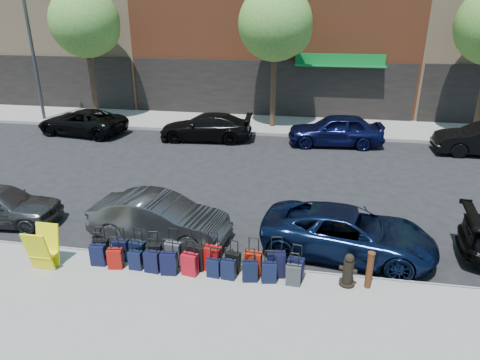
% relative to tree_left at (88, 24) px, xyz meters
% --- Properties ---
extents(ground, '(120.00, 120.00, 0.00)m').
position_rel_tree_left_xyz_m(ground, '(9.86, -9.50, -5.41)').
color(ground, black).
rests_on(ground, ground).
extents(sidewalk_near, '(60.00, 4.00, 0.15)m').
position_rel_tree_left_xyz_m(sidewalk_near, '(9.86, -16.00, -5.34)').
color(sidewalk_near, gray).
rests_on(sidewalk_near, ground).
extents(sidewalk_far, '(60.00, 4.00, 0.15)m').
position_rel_tree_left_xyz_m(sidewalk_far, '(9.86, 0.50, -5.34)').
color(sidewalk_far, gray).
rests_on(sidewalk_far, ground).
extents(curb_near, '(60.00, 0.08, 0.15)m').
position_rel_tree_left_xyz_m(curb_near, '(9.86, -13.98, -5.34)').
color(curb_near, gray).
rests_on(curb_near, ground).
extents(curb_far, '(60.00, 0.08, 0.15)m').
position_rel_tree_left_xyz_m(curb_far, '(9.86, -1.52, -5.34)').
color(curb_far, gray).
rests_on(curb_far, ground).
extents(tree_left, '(3.80, 3.80, 7.27)m').
position_rel_tree_left_xyz_m(tree_left, '(0.00, 0.00, 0.00)').
color(tree_left, black).
rests_on(tree_left, sidewalk_far).
extents(tree_center, '(3.80, 3.80, 7.27)m').
position_rel_tree_left_xyz_m(tree_center, '(10.50, 0.00, 0.00)').
color(tree_center, black).
rests_on(tree_center, sidewalk_far).
extents(streetlight, '(2.59, 0.18, 8.00)m').
position_rel_tree_left_xyz_m(streetlight, '(-2.94, -0.70, -0.75)').
color(streetlight, '#333338').
rests_on(streetlight, sidewalk_far).
extents(suitcase_front_0, '(0.42, 0.28, 0.93)m').
position_rel_tree_left_xyz_m(suitcase_front_0, '(7.38, -14.35, -4.97)').
color(suitcase_front_0, black).
rests_on(suitcase_front_0, sidewalk_near).
extents(suitcase_front_1, '(0.38, 0.22, 0.91)m').
position_rel_tree_left_xyz_m(suitcase_front_1, '(7.89, -14.27, -4.98)').
color(suitcase_front_1, black).
rests_on(suitcase_front_1, sidewalk_near).
extents(suitcase_front_2, '(0.43, 0.29, 0.96)m').
position_rel_tree_left_xyz_m(suitcase_front_2, '(8.38, -14.30, -4.96)').
color(suitcase_front_2, black).
rests_on(suitcase_front_2, sidewalk_near).
extents(suitcase_front_3, '(0.40, 0.26, 0.90)m').
position_rel_tree_left_xyz_m(suitcase_front_3, '(8.81, -14.30, -4.98)').
color(suitcase_front_3, black).
rests_on(suitcase_front_3, sidewalk_near).
extents(suitcase_front_4, '(0.44, 0.28, 1.02)m').
position_rel_tree_left_xyz_m(suitcase_front_4, '(9.30, -14.26, -4.94)').
color(suitcase_front_4, '#3B3B40').
rests_on(suitcase_front_4, sidewalk_near).
extents(suitcase_front_5, '(0.47, 0.30, 1.06)m').
position_rel_tree_left_xyz_m(suitcase_front_5, '(9.93, -14.34, -4.93)').
color(suitcase_front_5, black).
rests_on(suitcase_front_5, sidewalk_near).
extents(suitcase_front_6, '(0.48, 0.32, 1.06)m').
position_rel_tree_left_xyz_m(suitcase_front_6, '(10.35, -14.33, -4.93)').
color(suitcase_front_6, '#9B0A0A').
rests_on(suitcase_front_6, sidewalk_near).
extents(suitcase_front_7, '(0.38, 0.25, 0.86)m').
position_rel_tree_left_xyz_m(suitcase_front_7, '(10.87, -14.30, -4.99)').
color(suitcase_front_7, black).
rests_on(suitcase_front_7, sidewalk_near).
extents(suitcase_front_8, '(0.43, 0.26, 1.01)m').
position_rel_tree_left_xyz_m(suitcase_front_8, '(11.37, -14.35, -4.95)').
color(suitcase_front_8, maroon).
rests_on(suitcase_front_8, sidewalk_near).
extents(suitcase_front_9, '(0.47, 0.30, 1.06)m').
position_rel_tree_left_xyz_m(suitcase_front_9, '(11.93, -14.31, -4.93)').
color(suitcase_front_9, black).
rests_on(suitcase_front_9, sidewalk_near).
extents(suitcase_front_10, '(0.41, 0.28, 0.92)m').
position_rel_tree_left_xyz_m(suitcase_front_10, '(12.42, -14.35, -4.97)').
color(suitcase_front_10, black).
rests_on(suitcase_front_10, sidewalk_near).
extents(suitcase_back_0, '(0.39, 0.24, 0.91)m').
position_rel_tree_left_xyz_m(suitcase_back_0, '(7.42, -14.59, -4.98)').
color(suitcase_back_0, black).
rests_on(suitcase_back_0, sidewalk_near).
extents(suitcase_back_1, '(0.39, 0.27, 0.87)m').
position_rel_tree_left_xyz_m(suitcase_back_1, '(7.91, -14.65, -4.99)').
color(suitcase_back_1, '#940F09').
rests_on(suitcase_back_1, sidewalk_near).
extents(suitcase_back_2, '(0.34, 0.20, 0.80)m').
position_rel_tree_left_xyz_m(suitcase_back_2, '(8.43, -14.61, -5.01)').
color(suitcase_back_2, black).
rests_on(suitcase_back_2, sidewalk_near).
extents(suitcase_back_3, '(0.39, 0.25, 0.90)m').
position_rel_tree_left_xyz_m(suitcase_back_3, '(8.89, -14.64, -4.98)').
color(suitcase_back_3, black).
rests_on(suitcase_back_3, sidewalk_near).
extents(suitcase_back_4, '(0.42, 0.27, 0.94)m').
position_rel_tree_left_xyz_m(suitcase_back_4, '(9.32, -14.67, -4.97)').
color(suitcase_back_4, black).
rests_on(suitcase_back_4, sidewalk_near).
extents(suitcase_back_5, '(0.42, 0.29, 0.92)m').
position_rel_tree_left_xyz_m(suitcase_back_5, '(9.84, -14.60, -4.97)').
color(suitcase_back_5, '#A90A19').
rests_on(suitcase_back_5, sidewalk_near).
extents(suitcase_back_6, '(0.34, 0.22, 0.77)m').
position_rel_tree_left_xyz_m(suitcase_back_6, '(10.44, -14.59, -5.02)').
color(suitcase_back_6, black).
rests_on(suitcase_back_6, sidewalk_near).
extents(suitcase_back_7, '(0.36, 0.23, 0.82)m').
position_rel_tree_left_xyz_m(suitcase_back_7, '(10.81, -14.61, -5.01)').
color(suitcase_back_7, black).
rests_on(suitcase_back_7, sidewalk_near).
extents(suitcase_back_8, '(0.39, 0.26, 0.86)m').
position_rel_tree_left_xyz_m(suitcase_back_8, '(11.34, -14.61, -4.99)').
color(suitcase_back_8, black).
rests_on(suitcase_back_8, sidewalk_near).
extents(suitcase_back_9, '(0.38, 0.26, 0.84)m').
position_rel_tree_left_xyz_m(suitcase_back_9, '(11.79, -14.58, -5.00)').
color(suitcase_back_9, black).
rests_on(suitcase_back_9, sidewalk_near).
extents(suitcase_back_10, '(0.36, 0.22, 0.83)m').
position_rel_tree_left_xyz_m(suitcase_back_10, '(12.38, -14.58, -5.00)').
color(suitcase_back_10, '#323136').
rests_on(suitcase_back_10, sidewalk_near).
extents(fire_hydrant, '(0.43, 0.38, 0.83)m').
position_rel_tree_left_xyz_m(fire_hydrant, '(13.64, -14.37, -4.88)').
color(fire_hydrant, black).
rests_on(fire_hydrant, sidewalk_near).
extents(bollard, '(0.17, 0.17, 0.94)m').
position_rel_tree_left_xyz_m(bollard, '(14.12, -14.38, -4.78)').
color(bollard, '#38190C').
rests_on(bollard, sidewalk_near).
extents(display_rack, '(0.62, 0.68, 1.10)m').
position_rel_tree_left_xyz_m(display_rack, '(6.15, -14.93, -4.72)').
color(display_rack, yellow).
rests_on(display_rack, sidewalk_near).
extents(car_near_1, '(4.15, 1.83, 1.33)m').
position_rel_tree_left_xyz_m(car_near_1, '(8.43, -12.80, -4.75)').
color(car_near_1, '#363639').
rests_on(car_near_1, ground).
extents(car_near_2, '(4.87, 2.75, 1.28)m').
position_rel_tree_left_xyz_m(car_near_2, '(13.72, -12.69, -4.77)').
color(car_near_2, '#0C1735').
rests_on(car_near_2, ground).
extents(car_far_0, '(4.97, 2.80, 1.31)m').
position_rel_tree_left_xyz_m(car_far_0, '(0.54, -2.88, -4.76)').
color(car_far_0, black).
rests_on(car_far_0, ground).
extents(car_far_1, '(4.77, 2.23, 1.35)m').
position_rel_tree_left_xyz_m(car_far_1, '(7.28, -2.82, -4.74)').
color(car_far_1, black).
rests_on(car_far_1, ground).
extents(car_far_2, '(4.66, 2.19, 1.54)m').
position_rel_tree_left_xyz_m(car_far_2, '(13.69, -2.61, -4.64)').
color(car_far_2, '#0C0F36').
rests_on(car_far_2, ground).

